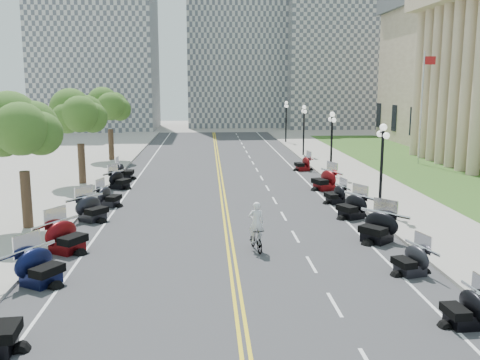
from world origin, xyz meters
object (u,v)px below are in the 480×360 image
object	(u,v)px
bicycle	(256,239)
cyclist_rider	(256,207)
motorcycle_n_3	(465,307)
flagpole	(421,109)

from	to	relation	value
bicycle	cyclist_rider	size ratio (longest dim) A/B	0.94
bicycle	cyclist_rider	world-z (taller)	cyclist_rider
motorcycle_n_3	bicycle	world-z (taller)	motorcycle_n_3
motorcycle_n_3	cyclist_rider	world-z (taller)	cyclist_rider
flagpole	bicycle	size ratio (longest dim) A/B	5.73
motorcycle_n_3	bicycle	bearing A→B (deg)	-148.52
motorcycle_n_3	cyclist_rider	distance (m)	9.68
bicycle	cyclist_rider	bearing A→B (deg)	0.00
flagpole	bicycle	bearing A→B (deg)	-125.09
flagpole	motorcycle_n_3	xyz separation A→B (m)	(-11.26, -31.79, -4.38)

